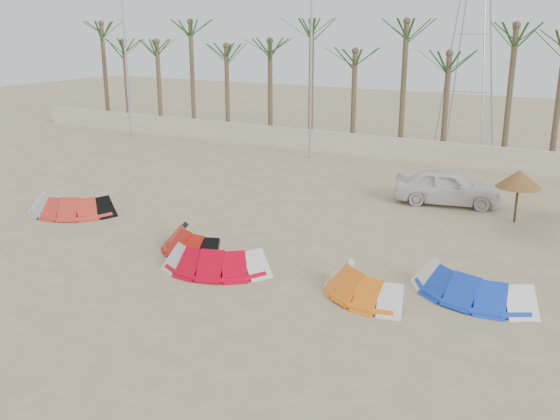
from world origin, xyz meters
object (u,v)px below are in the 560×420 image
Objects in this scene: kite_red_right at (221,258)px; car at (447,187)px; kite_grey at (64,204)px; kite_red_mid at (195,239)px; kite_blue at (474,282)px; kite_red_left at (78,205)px; kite_orange at (366,281)px; parasol_left at (519,179)px.

kite_red_right is 11.97m from car.
kite_red_mid is at bearing -6.66° from kite_grey.
kite_red_right is at bearing -165.12° from kite_blue.
kite_red_right is (8.64, -2.07, 0.00)m from kite_red_left.
kite_grey is at bearing 173.34° from kite_red_mid.
kite_orange and kite_blue have the same top height.
kite_orange is at bearing -151.72° from kite_blue.
kite_red_mid is at bearing 175.77° from kite_orange.
kite_red_mid is 9.38m from kite_blue.
kite_blue is 8.09m from parasol_left.
kite_grey is 1.49× the size of parasol_left.
kite_red_left is (0.60, 0.21, 0.00)m from kite_grey.
kite_grey and kite_red_left have the same top height.
kite_red_left is at bearing 113.08° from car.
car is at bearing 35.50° from kite_red_left.
kite_red_left is at bearing 19.45° from kite_grey.
parasol_left reaches higher than kite_orange.
kite_red_right is 12.41m from parasol_left.
kite_red_mid is 0.86× the size of kite_blue.
kite_red_right is at bearing -13.50° from kite_red_left.
parasol_left is (9.07, 8.98, 1.36)m from kite_red_mid.
car is at bearing 158.13° from parasol_left.
kite_blue is 1.83× the size of parasol_left.
kite_blue is 0.86× the size of car.
car reaches higher than kite_orange.
kite_grey is 0.94× the size of kite_red_mid.
kite_orange is at bearing 170.68° from car.
kite_grey is 14.06m from kite_orange.
kite_red_left is 6.91m from kite_red_mid.
parasol_left is (2.50, 9.47, 1.35)m from kite_orange.
parasol_left reaches higher than kite_blue.
kite_grey and kite_blue have the same top height.
car is (5.98, 10.22, 0.36)m from kite_red_mid.
kite_red_mid is (6.83, -1.08, -0.00)m from kite_red_left.
car is at bearing 59.65° from kite_red_mid.
kite_red_right is 0.96× the size of kite_blue.
kite_blue is (16.76, 0.14, 0.00)m from kite_grey.
kite_grey is 0.64m from kite_red_left.
kite_red_left is 1.09× the size of kite_orange.
kite_red_left is at bearing 179.73° from kite_blue.
kite_red_mid is 2.07m from kite_red_right.
kite_orange is 1.66× the size of parasol_left.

